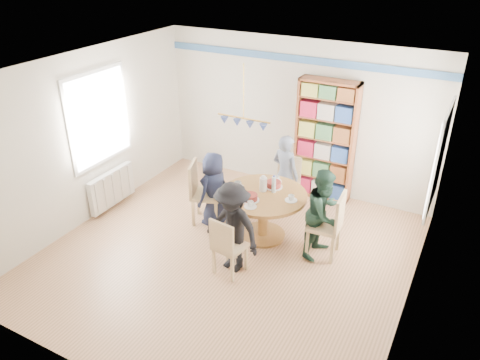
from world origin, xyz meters
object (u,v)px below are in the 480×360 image
Objects in this scene: chair_left at (201,190)px; chair_far at (287,181)px; chair_near at (226,245)px; person_near at (232,228)px; person_left at (214,189)px; person_far at (285,174)px; person_right at (324,213)px; bookshelf at (325,142)px; dining_table at (263,205)px; chair_right at (331,222)px; radiator at (112,188)px.

chair_left is 1.13× the size of chair_far.
chair_left reaches higher than chair_far.
person_near reaches higher than chair_near.
person_far is (0.84, 0.87, 0.08)m from person_left.
chair_near is at bearing 147.46° from person_right.
bookshelf is (1.22, 1.67, 0.43)m from person_left.
dining_table is at bearing -88.15° from chair_far.
person_near is at bearing -139.79° from chair_right.
chair_left is (-1.07, -0.06, 0.01)m from dining_table.
chair_far is 0.93m from bookshelf.
person_right is 0.64× the size of bookshelf.
person_left is (1.80, 0.37, 0.26)m from radiator.
radiator is at bearing -171.68° from dining_table.
person_left reaches higher than chair_right.
chair_near is 0.64× the size of person_far.
bookshelf reaches higher than chair_far.
person_right reaches higher than chair_right.
chair_near is (2.63, -0.69, 0.14)m from radiator.
person_far is at bearing 40.74° from chair_left.
person_left is 1.21m from person_far.
person_far reaches higher than chair_left.
person_far reaches higher than person_near.
chair_right is at bearing -80.97° from person_right.
chair_right reaches higher than radiator.
person_left is at bearing 10.52° from chair_left.
chair_left is 0.84× the size of person_left.
person_left reaches higher than chair_left.
chair_left is at bearing 135.69° from chair_near.
bookshelf reaches higher than person_near.
dining_table is at bearing 99.67° from person_right.
chair_left reaches higher than dining_table.
chair_far is 2.08m from chair_near.
chair_near is 0.66× the size of person_right.
dining_table is at bearing -179.81° from chair_right.
chair_right is 1.15× the size of chair_near.
bookshelf is (0.38, 0.80, 0.35)m from person_far.
chair_near is at bearing 46.85° from person_left.
person_far is 1.04× the size of person_near.
chair_near reaches higher than dining_table.
chair_near is 0.42× the size of bookshelf.
chair_right is at bearing 51.64° from person_near.
dining_table is 1.76m from bookshelf.
person_far is at bearing 144.77° from person_left.
chair_left is at bearing -178.34° from chair_right.
radiator is 0.77× the size of dining_table.
person_right is (0.97, -1.00, 0.17)m from chair_far.
chair_near is 0.66× the size of person_near.
chair_left is at bearing 55.28° from person_far.
radiator is 2.98m from chair_far.
person_far is at bearing 57.80° from person_right.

